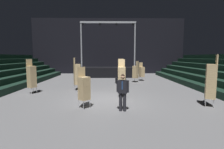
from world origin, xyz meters
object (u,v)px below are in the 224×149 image
(chair_stack_mid_left, at_px, (142,72))
(chair_stack_mid_right, at_px, (211,81))
(chair_stack_rear_right, at_px, (32,76))
(chair_stack_rear_centre, at_px, (122,78))
(stage_riser, at_px, (108,71))
(chair_stack_front_right, at_px, (121,73))
(equipment_road_case, at_px, (121,81))
(chair_stack_rear_left, at_px, (135,72))
(man_with_tie, at_px, (123,90))
(chair_stack_front_left, at_px, (84,88))
(chair_stack_mid_centre, at_px, (77,74))

(chair_stack_mid_left, bearing_deg, chair_stack_mid_right, 77.58)
(chair_stack_rear_right, height_order, chair_stack_rear_centre, same)
(stage_riser, distance_m, chair_stack_front_right, 7.00)
(stage_riser, xyz_separation_m, chair_stack_rear_right, (-5.06, -9.44, 0.46))
(stage_riser, height_order, equipment_road_case, stage_riser)
(stage_riser, distance_m, chair_stack_rear_left, 5.34)
(chair_stack_mid_right, xyz_separation_m, chair_stack_rear_left, (-2.44, 7.92, -0.25))
(chair_stack_rear_right, bearing_deg, chair_stack_front_right, 143.40)
(chair_stack_rear_left, height_order, chair_stack_rear_centre, chair_stack_rear_centre)
(equipment_road_case, bearing_deg, chair_stack_front_right, -92.96)
(chair_stack_front_right, xyz_separation_m, chair_stack_rear_right, (-6.16, -2.54, 0.00))
(stage_riser, distance_m, man_with_tie, 13.20)
(chair_stack_front_left, height_order, chair_stack_front_right, chair_stack_front_right)
(chair_stack_front_right, bearing_deg, chair_stack_rear_left, 63.76)
(man_with_tie, distance_m, chair_stack_rear_right, 6.90)
(chair_stack_front_left, xyz_separation_m, chair_stack_mid_left, (4.53, 8.98, -0.04))
(chair_stack_front_left, bearing_deg, chair_stack_mid_centre, -119.48)
(stage_riser, xyz_separation_m, chair_stack_rear_centre, (0.87, -10.58, 0.46))
(chair_stack_mid_centre, height_order, chair_stack_rear_centre, chair_stack_mid_centre)
(chair_stack_rear_centre, height_order, equipment_road_case, chair_stack_rear_centre)
(stage_riser, height_order, chair_stack_rear_centre, stage_riser)
(equipment_road_case, bearing_deg, stage_riser, 102.15)
(chair_stack_front_right, distance_m, chair_stack_rear_right, 6.66)
(chair_stack_mid_centre, height_order, chair_stack_rear_left, chair_stack_mid_centre)
(man_with_tie, relative_size, chair_stack_front_left, 0.86)
(chair_stack_mid_right, xyz_separation_m, chair_stack_rear_right, (-10.17, 3.10, -0.13))
(chair_stack_mid_right, distance_m, chair_stack_rear_left, 8.29)
(chair_stack_front_right, distance_m, equipment_road_case, 1.71)
(stage_riser, bearing_deg, chair_stack_mid_right, -67.85)
(chair_stack_mid_centre, relative_size, chair_stack_rear_right, 1.04)
(stage_riser, height_order, chair_stack_rear_left, stage_riser)
(chair_stack_front_right, xyz_separation_m, chair_stack_rear_left, (1.57, 2.28, -0.13))
(chair_stack_rear_left, height_order, chair_stack_rear_right, chair_stack_rear_right)
(man_with_tie, distance_m, chair_stack_mid_left, 9.85)
(man_with_tie, relative_size, chair_stack_front_right, 0.73)
(man_with_tie, xyz_separation_m, equipment_road_case, (0.44, 7.74, -0.68))
(chair_stack_front_left, height_order, chair_stack_mid_centre, chair_stack_mid_centre)
(chair_stack_front_left, bearing_deg, chair_stack_mid_left, -161.44)
(chair_stack_front_left, height_order, chair_stack_mid_right, chair_stack_mid_right)
(chair_stack_mid_right, height_order, chair_stack_mid_centre, chair_stack_mid_right)
(chair_stack_front_left, height_order, chair_stack_rear_left, chair_stack_rear_left)
(chair_stack_mid_left, xyz_separation_m, chair_stack_rear_right, (-8.52, -5.74, 0.21))
(chair_stack_rear_left, bearing_deg, chair_stack_front_right, -174.85)
(chair_stack_front_left, distance_m, chair_stack_front_right, 6.17)
(chair_stack_front_right, height_order, chair_stack_mid_right, chair_stack_mid_right)
(chair_stack_front_left, bearing_deg, chair_stack_mid_right, 136.58)
(stage_riser, height_order, chair_stack_mid_left, stage_riser)
(man_with_tie, bearing_deg, chair_stack_rear_centre, -78.29)
(chair_stack_rear_centre, bearing_deg, chair_stack_front_left, 48.65)
(chair_stack_front_left, relative_size, chair_stack_rear_centre, 0.85)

